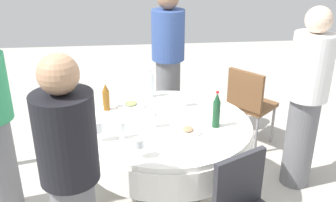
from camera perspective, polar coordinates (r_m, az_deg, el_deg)
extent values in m
plane|color=#B7B2A8|center=(3.50, 0.00, -14.03)|extent=(10.00, 10.00, 0.00)
cylinder|color=white|center=(3.11, 0.00, -3.49)|extent=(1.34, 1.34, 0.04)
cylinder|color=white|center=(3.17, 0.00, -5.58)|extent=(1.37, 1.37, 0.22)
cylinder|color=slate|center=(3.35, 0.00, -10.80)|extent=(0.14, 0.14, 0.48)
cylinder|color=slate|center=(3.49, 0.00, -13.84)|extent=(0.56, 0.56, 0.03)
cylinder|color=#194728|center=(3.01, 7.14, -1.96)|extent=(0.06, 0.06, 0.21)
cone|color=#194728|center=(2.95, 7.28, 0.54)|extent=(0.05, 0.05, 0.07)
cylinder|color=red|center=(2.93, 7.32, 1.29)|extent=(0.02, 0.02, 0.01)
cylinder|color=silver|center=(3.54, -2.62, 2.18)|extent=(0.06, 0.06, 0.20)
cone|color=silver|center=(3.49, -2.66, 4.12)|extent=(0.06, 0.06, 0.05)
cylinder|color=silver|center=(3.48, -2.67, 4.63)|extent=(0.03, 0.03, 0.01)
cylinder|color=#8C5619|center=(3.32, -9.10, 0.08)|extent=(0.06, 0.06, 0.17)
cone|color=#8C5619|center=(3.27, -9.23, 1.98)|extent=(0.05, 0.05, 0.07)
cylinder|color=silver|center=(3.26, -9.28, 2.63)|extent=(0.02, 0.02, 0.01)
cylinder|color=white|center=(2.65, -4.29, -8.25)|extent=(0.06, 0.06, 0.00)
cylinder|color=white|center=(2.63, -4.32, -7.49)|extent=(0.01, 0.01, 0.08)
cylinder|color=white|center=(2.59, -4.36, -6.17)|extent=(0.08, 0.08, 0.06)
cylinder|color=gold|center=(2.60, -4.35, -6.50)|extent=(0.06, 0.06, 0.02)
cylinder|color=white|center=(3.38, 2.32, -0.70)|extent=(0.06, 0.06, 0.00)
cylinder|color=white|center=(3.37, 2.33, -0.16)|extent=(0.01, 0.01, 0.07)
cylinder|color=white|center=(3.34, 2.35, 0.85)|extent=(0.07, 0.07, 0.06)
cylinder|color=white|center=(2.88, -10.09, -5.75)|extent=(0.06, 0.06, 0.00)
cylinder|color=white|center=(2.86, -10.14, -5.10)|extent=(0.01, 0.01, 0.07)
cylinder|color=white|center=(2.83, -10.25, -3.76)|extent=(0.07, 0.07, 0.08)
cylinder|color=maroon|center=(2.84, -10.22, -4.16)|extent=(0.06, 0.06, 0.03)
cylinder|color=white|center=(2.89, -6.81, -5.46)|extent=(0.06, 0.06, 0.00)
cylinder|color=white|center=(2.87, -6.84, -4.89)|extent=(0.01, 0.01, 0.06)
cylinder|color=white|center=(2.84, -6.91, -3.69)|extent=(0.07, 0.07, 0.07)
cylinder|color=maroon|center=(2.85, -6.89, -4.06)|extent=(0.06, 0.06, 0.03)
cylinder|color=white|center=(3.03, -2.13, -3.83)|extent=(0.06, 0.06, 0.00)
cylinder|color=white|center=(3.01, -2.14, -3.27)|extent=(0.01, 0.01, 0.06)
cylinder|color=white|center=(2.98, -2.16, -2.11)|extent=(0.06, 0.06, 0.07)
cylinder|color=white|center=(2.95, 2.93, -4.46)|extent=(0.21, 0.21, 0.02)
ellipsoid|color=tan|center=(2.94, 2.94, -4.15)|extent=(0.09, 0.08, 0.02)
cylinder|color=white|center=(3.12, -5.80, -2.94)|extent=(0.26, 0.26, 0.02)
cylinder|color=white|center=(3.39, -5.46, -0.61)|extent=(0.26, 0.26, 0.02)
ellipsoid|color=#8C9E59|center=(3.39, -5.47, -0.33)|extent=(0.12, 0.10, 0.02)
cube|color=silver|center=(2.83, -2.41, -5.91)|extent=(0.18, 0.07, 0.00)
cube|color=white|center=(3.17, -1.00, -2.22)|extent=(0.17, 0.17, 0.02)
cylinder|color=slate|center=(4.22, 0.01, 0.25)|extent=(0.26, 0.26, 0.92)
cylinder|color=#334C8C|center=(3.98, 0.01, 9.71)|extent=(0.34, 0.34, 0.51)
cylinder|color=black|center=(2.20, -14.82, -5.29)|extent=(0.34, 0.34, 0.52)
sphere|color=tan|center=(2.05, -15.90, 3.81)|extent=(0.22, 0.22, 0.22)
cylinder|color=slate|center=(3.65, 18.85, -5.70)|extent=(0.26, 0.26, 0.85)
cylinder|color=white|center=(3.38, 20.41, 4.76)|extent=(0.34, 0.34, 0.56)
sphere|color=beige|center=(3.28, 21.38, 11.11)|extent=(0.21, 0.21, 0.21)
cylinder|color=slate|center=(3.39, -23.48, -8.89)|extent=(0.26, 0.26, 0.85)
cube|color=brown|center=(4.20, 12.40, -0.57)|extent=(0.56, 0.56, 0.04)
cube|color=brown|center=(3.97, 11.31, 1.40)|extent=(0.33, 0.30, 0.42)
cylinder|color=gray|center=(4.37, 15.19, -3.33)|extent=(0.03, 0.03, 0.43)
cylinder|color=gray|center=(4.51, 11.42, -2.04)|extent=(0.03, 0.03, 0.43)
cylinder|color=gray|center=(4.10, 12.90, -4.97)|extent=(0.03, 0.03, 0.43)
cylinder|color=gray|center=(4.25, 8.97, -3.53)|extent=(0.03, 0.03, 0.43)
cube|color=#2D2D33|center=(2.58, 10.41, -11.87)|extent=(0.22, 0.37, 0.42)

